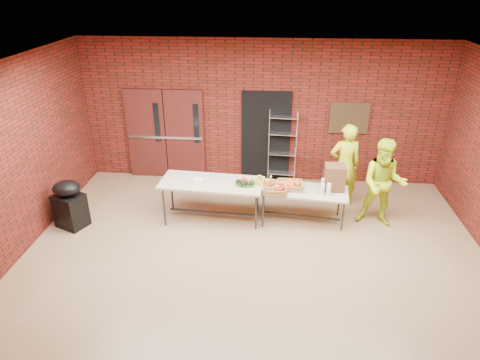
% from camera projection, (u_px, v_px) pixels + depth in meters
% --- Properties ---
extents(room, '(8.08, 7.08, 3.28)m').
position_uv_depth(room, '(254.00, 183.00, 6.33)').
color(room, olive).
rests_on(room, ground).
extents(double_doors, '(1.78, 0.12, 2.10)m').
position_uv_depth(double_doors, '(166.00, 134.00, 9.81)').
color(double_doors, '#471614').
rests_on(double_doors, room).
extents(dark_doorway, '(1.10, 0.06, 2.10)m').
position_uv_depth(dark_doorway, '(266.00, 137.00, 9.66)').
color(dark_doorway, black).
rests_on(dark_doorway, room).
extents(bronze_plaque, '(0.85, 0.04, 0.70)m').
position_uv_depth(bronze_plaque, '(349.00, 118.00, 9.31)').
color(bronze_plaque, '#3D2C18').
rests_on(bronze_plaque, room).
extents(wire_rack, '(0.64, 0.26, 1.71)m').
position_uv_depth(wire_rack, '(282.00, 148.00, 9.60)').
color(wire_rack, silver).
rests_on(wire_rack, room).
extents(table_left, '(2.02, 0.97, 0.81)m').
position_uv_depth(table_left, '(212.00, 185.00, 8.19)').
color(table_left, tan).
rests_on(table_left, room).
extents(table_right, '(1.75, 0.90, 0.69)m').
position_uv_depth(table_right, '(303.00, 192.00, 8.14)').
color(table_right, tan).
rests_on(table_right, room).
extents(basket_bananas, '(0.49, 0.38, 0.15)m').
position_uv_depth(basket_bananas, '(265.00, 186.00, 8.11)').
color(basket_bananas, olive).
rests_on(basket_bananas, table_right).
extents(basket_oranges, '(0.48, 0.38, 0.15)m').
position_uv_depth(basket_oranges, '(290.00, 185.00, 8.15)').
color(basket_oranges, olive).
rests_on(basket_oranges, table_right).
extents(basket_apples, '(0.45, 0.35, 0.14)m').
position_uv_depth(basket_apples, '(275.00, 189.00, 8.00)').
color(basket_apples, olive).
rests_on(basket_apples, table_right).
extents(muffin_tray, '(0.39, 0.39, 0.10)m').
position_uv_depth(muffin_tray, '(245.00, 182.00, 8.07)').
color(muffin_tray, '#134916').
rests_on(muffin_tray, table_left).
extents(napkin_box, '(0.19, 0.12, 0.06)m').
position_uv_depth(napkin_box, '(198.00, 180.00, 8.14)').
color(napkin_box, white).
rests_on(napkin_box, table_left).
extents(coffee_dispenser, '(0.38, 0.34, 0.50)m').
position_uv_depth(coffee_dispenser, '(335.00, 177.00, 8.03)').
color(coffee_dispenser, brown).
rests_on(coffee_dispenser, table_right).
extents(cup_stack_front, '(0.08, 0.08, 0.23)m').
position_uv_depth(cup_stack_front, '(322.00, 189.00, 7.88)').
color(cup_stack_front, white).
rests_on(cup_stack_front, table_right).
extents(cup_stack_mid, '(0.08, 0.08, 0.24)m').
position_uv_depth(cup_stack_mid, '(329.00, 190.00, 7.86)').
color(cup_stack_mid, white).
rests_on(cup_stack_mid, table_right).
extents(cup_stack_back, '(0.07, 0.07, 0.22)m').
position_uv_depth(cup_stack_back, '(323.00, 184.00, 8.08)').
color(cup_stack_back, white).
rests_on(cup_stack_back, table_right).
extents(covered_grill, '(0.65, 0.61, 0.95)m').
position_uv_depth(covered_grill, '(70.00, 204.00, 8.07)').
color(covered_grill, black).
rests_on(covered_grill, room).
extents(volunteer_woman, '(0.69, 0.50, 1.74)m').
position_uv_depth(volunteer_woman, '(345.00, 165.00, 8.72)').
color(volunteer_woman, '#BDD417').
rests_on(volunteer_woman, room).
extents(volunteer_man, '(0.97, 0.83, 1.73)m').
position_uv_depth(volunteer_man, '(383.00, 184.00, 7.96)').
color(volunteer_man, '#BDD417').
rests_on(volunteer_man, room).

